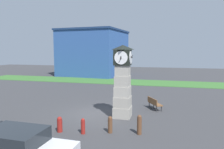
{
  "coord_description": "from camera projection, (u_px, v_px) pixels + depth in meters",
  "views": [
    {
      "loc": [
        5.25,
        -14.68,
        4.65
      ],
      "look_at": [
        0.88,
        1.9,
        2.7
      ],
      "focal_mm": 35.0,
      "sensor_mm": 36.0,
      "label": 1
    }
  ],
  "objects": [
    {
      "name": "ground_plane",
      "position": [
        94.0,
        114.0,
        15.96
      ],
      "size": [
        88.23,
        88.23,
        0.0
      ],
      "primitive_type": "plane",
      "color": "#38383A"
    },
    {
      "name": "clock_tower",
      "position": [
        123.0,
        82.0,
        14.89
      ],
      "size": [
        1.36,
        1.44,
        4.97
      ],
      "color": "#9C978D",
      "rests_on": "ground_plane"
    },
    {
      "name": "bollard_near_tower",
      "position": [
        60.0,
        124.0,
        12.37
      ],
      "size": [
        0.3,
        0.3,
        0.89
      ],
      "color": "maroon",
      "rests_on": "ground_plane"
    },
    {
      "name": "bollard_mid_row",
      "position": [
        83.0,
        126.0,
        12.1
      ],
      "size": [
        0.23,
        0.23,
        0.88
      ],
      "color": "maroon",
      "rests_on": "ground_plane"
    },
    {
      "name": "bollard_far_row",
      "position": [
        110.0,
        124.0,
        12.24
      ],
      "size": [
        0.25,
        0.25,
        0.96
      ],
      "color": "brown",
      "rests_on": "ground_plane"
    },
    {
      "name": "bollard_end_row",
      "position": [
        139.0,
        125.0,
        12.0
      ],
      "size": [
        0.26,
        0.26,
        1.1
      ],
      "color": "brown",
      "rests_on": "ground_plane"
    },
    {
      "name": "car_by_building",
      "position": [
        20.0,
        149.0,
        8.57
      ],
      "size": [
        4.24,
        2.05,
        1.54
      ],
      "color": "silver",
      "rests_on": "ground_plane"
    },
    {
      "name": "bench",
      "position": [
        154.0,
        103.0,
        17.07
      ],
      "size": [
        1.26,
        1.65,
        0.9
      ],
      "color": "brown",
      "rests_on": "ground_plane"
    },
    {
      "name": "warehouse_blue_far",
      "position": [
        94.0,
        52.0,
        40.91
      ],
      "size": [
        11.52,
        12.24,
        8.28
      ],
      "color": "#2D5193",
      "rests_on": "ground_plane"
    },
    {
      "name": "grass_verge_far",
      "position": [
        151.0,
        83.0,
        30.78
      ],
      "size": [
        52.94,
        5.52,
        0.04
      ],
      "primitive_type": "cube",
      "color": "#386B2D",
      "rests_on": "ground_plane"
    }
  ]
}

